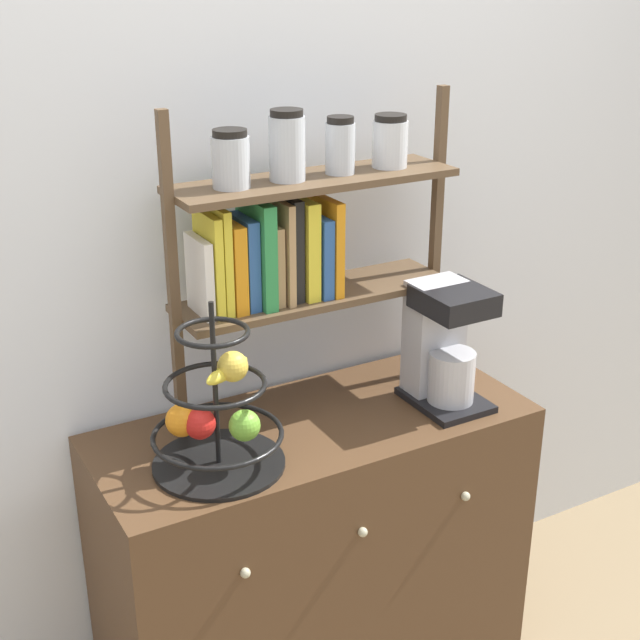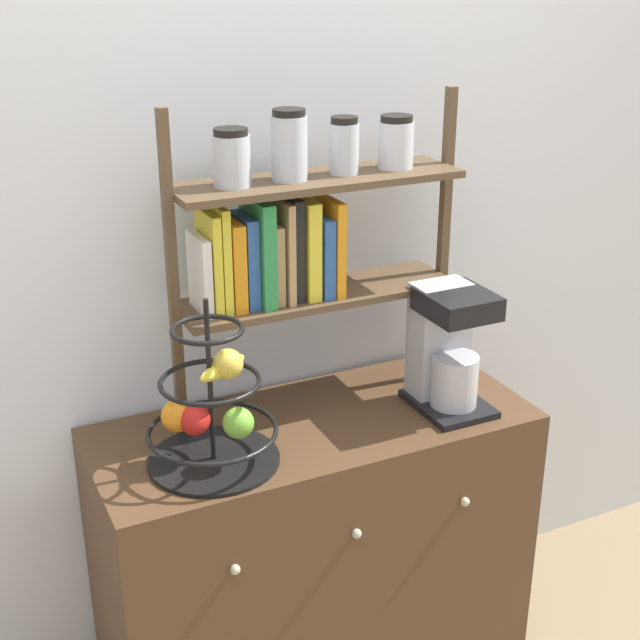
% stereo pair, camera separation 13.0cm
% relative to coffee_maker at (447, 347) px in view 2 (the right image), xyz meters
% --- Properties ---
extents(wall_back, '(7.00, 0.05, 2.60)m').
position_rel_coffee_maker_xyz_m(wall_back, '(-0.35, 0.33, 0.31)').
color(wall_back, silver).
rests_on(wall_back, ground_plane).
extents(sideboard, '(1.12, 0.48, 0.82)m').
position_rel_coffee_maker_xyz_m(sideboard, '(-0.35, 0.05, -0.57)').
color(sideboard, '#4C331E').
rests_on(sideboard, ground_plane).
extents(coffee_maker, '(0.17, 0.22, 0.32)m').
position_rel_coffee_maker_xyz_m(coffee_maker, '(0.00, 0.00, 0.00)').
color(coffee_maker, black).
rests_on(coffee_maker, sideboard).
extents(fruit_stand, '(0.31, 0.31, 0.41)m').
position_rel_coffee_maker_xyz_m(fruit_stand, '(-0.64, -0.02, -0.03)').
color(fruit_stand, black).
rests_on(fruit_stand, sideboard).
extents(shelf_hutch, '(0.76, 0.20, 0.79)m').
position_rel_coffee_maker_xyz_m(shelf_hutch, '(-0.36, 0.16, 0.31)').
color(shelf_hutch, brown).
rests_on(shelf_hutch, sideboard).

